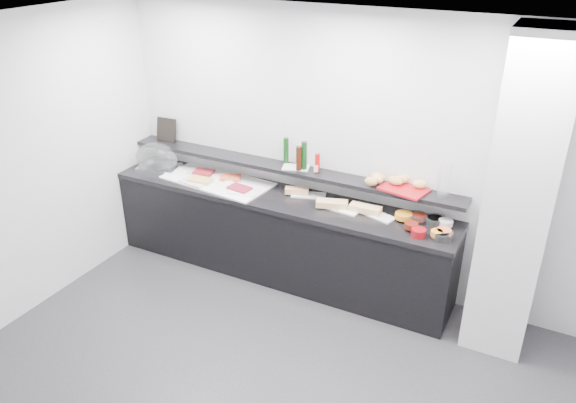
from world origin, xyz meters
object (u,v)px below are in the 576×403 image
at_px(sandwich_plate_mid, 341,208).
at_px(carafe, 444,182).
at_px(framed_print, 166,130).
at_px(cloche_base, 159,168).
at_px(bread_tray, 404,189).
at_px(condiment_tray, 296,167).

xyz_separation_m(sandwich_plate_mid, carafe, (0.89, 0.16, 0.39)).
distance_m(sandwich_plate_mid, carafe, 0.99).
bearing_deg(framed_print, sandwich_plate_mid, -8.57).
bearing_deg(cloche_base, bread_tray, -8.16).
distance_m(framed_print, bread_tray, 2.74).
bearing_deg(bread_tray, cloche_base, -164.04).
xyz_separation_m(cloche_base, framed_print, (-0.04, 0.23, 0.36)).
distance_m(condiment_tray, carafe, 1.46).
relative_size(sandwich_plate_mid, carafe, 1.22).
bearing_deg(bread_tray, carafe, 13.10).
height_order(cloche_base, sandwich_plate_mid, cloche_base).
xyz_separation_m(cloche_base, sandwich_plate_mid, (2.14, 0.02, -0.01)).
bearing_deg(carafe, sandwich_plate_mid, -170.09).
bearing_deg(condiment_tray, framed_print, 161.29).
relative_size(cloche_base, framed_print, 1.67).
height_order(cloche_base, condiment_tray, condiment_tray).
distance_m(cloche_base, framed_print, 0.43).
bearing_deg(sandwich_plate_mid, cloche_base, -173.26).
bearing_deg(sandwich_plate_mid, condiment_tray, 169.52).
bearing_deg(carafe, cloche_base, -176.70).
distance_m(sandwich_plate_mid, bread_tray, 0.62).
distance_m(condiment_tray, bread_tray, 1.11).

